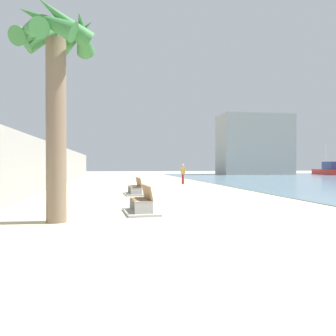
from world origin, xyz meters
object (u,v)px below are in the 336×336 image
object	(u,v)px
bench_far	(135,191)
boat_mid_bay	(328,170)
palm_tree	(55,64)
bench_near	(141,207)
person_walking	(183,172)

from	to	relation	value
bench_far	boat_mid_bay	size ratio (longest dim) A/B	0.27
palm_tree	bench_far	world-z (taller)	palm_tree
bench_near	person_walking	bearing A→B (deg)	73.80
bench_far	boat_mid_bay	xyz separation A→B (m)	(34.34, 33.43, 0.58)
person_walking	boat_mid_bay	xyz separation A→B (m)	(29.45, 23.12, -0.23)
bench_near	bench_far	size ratio (longest dim) A/B	1.00
bench_near	palm_tree	bearing A→B (deg)	-149.92
bench_far	person_walking	distance (m)	11.44
palm_tree	bench_far	size ratio (longest dim) A/B	2.97
palm_tree	bench_near	size ratio (longest dim) A/B	2.98
bench_near	bench_far	xyz separation A→B (m)	(0.28, 7.49, 0.00)
bench_far	person_walking	xyz separation A→B (m)	(4.89, 10.31, 0.81)
person_walking	boat_mid_bay	world-z (taller)	boat_mid_bay
palm_tree	person_walking	bearing A→B (deg)	67.93
palm_tree	bench_near	distance (m)	5.39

